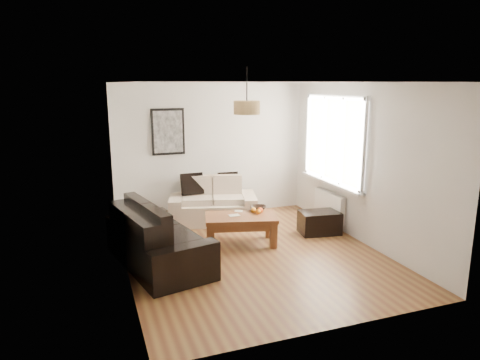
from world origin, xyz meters
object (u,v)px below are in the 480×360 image
object	(u,v)px
sofa_leather	(158,236)
ottoman	(320,222)
loveseat_cream	(213,201)
coffee_table	(241,230)

from	to	relation	value
sofa_leather	ottoman	size ratio (longest dim) A/B	2.85
loveseat_cream	ottoman	xyz separation A→B (m)	(1.58, -1.28, -0.21)
loveseat_cream	sofa_leather	size ratio (longest dim) A/B	0.83
loveseat_cream	sofa_leather	xyz separation A→B (m)	(-1.30, -1.65, 0.02)
ottoman	sofa_leather	bearing A→B (deg)	-172.75
coffee_table	ottoman	world-z (taller)	coffee_table
loveseat_cream	ottoman	world-z (taller)	loveseat_cream
loveseat_cream	ottoman	distance (m)	2.04
sofa_leather	ottoman	distance (m)	2.91
loveseat_cream	coffee_table	size ratio (longest dim) A/B	1.40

